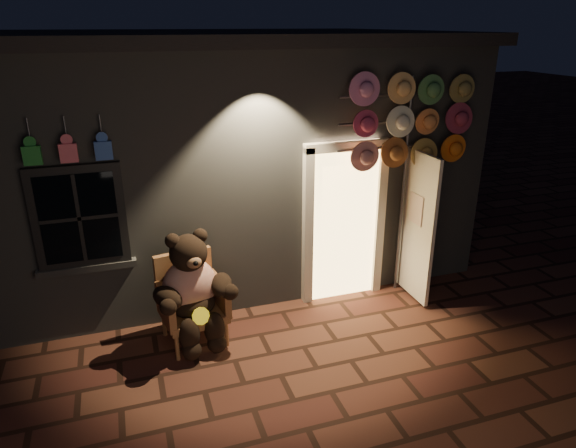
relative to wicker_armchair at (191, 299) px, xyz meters
name	(u,v)px	position (x,y,z in m)	size (l,w,h in m)	color
ground	(281,376)	(0.79, -1.05, -0.53)	(60.00, 60.00, 0.00)	#583021
shop_building	(208,142)	(0.79, 2.94, 1.21)	(7.30, 5.95, 3.51)	slate
wicker_armchair	(191,299)	(0.00, 0.00, 0.00)	(0.82, 0.76, 1.06)	#A1703E
teddy_bear	(192,290)	(0.01, -0.13, 0.19)	(1.00, 0.85, 1.40)	red
hat_rack	(412,124)	(2.95, 0.23, 1.86)	(1.82, 0.22, 2.99)	#59595E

